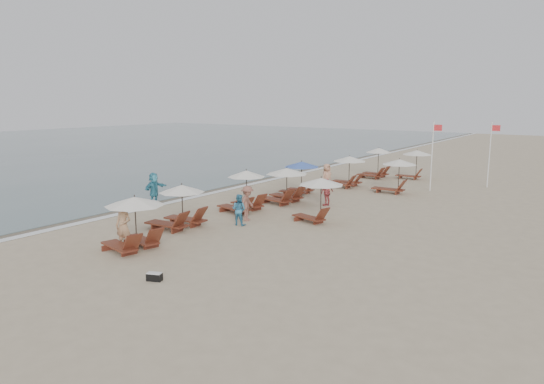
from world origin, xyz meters
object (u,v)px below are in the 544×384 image
Objects in this scene: beachgoer_mid_a at (239,210)px; beachgoer_near at (123,226)px; lounger_station_1 at (178,208)px; inland_station_0 at (316,194)px; lounger_station_0 at (132,223)px; flag_pole_near at (433,153)px; beachgoer_far_b at (327,177)px; lounger_station_3 at (283,186)px; inland_station_1 at (394,173)px; beachgoer_far_a at (327,192)px; lounger_station_6 at (375,164)px; inland_station_2 at (414,161)px; lounger_station_4 at (299,176)px; lounger_station_5 at (346,172)px; beachgoer_mid_b at (247,203)px; lounger_station_2 at (242,193)px; waterline_walker at (154,188)px; duffel_bag at (154,277)px.

beachgoer_near is at bearing 67.28° from beachgoer_mid_a.
lounger_station_1 is 1.03× the size of inland_station_0.
flag_pole_near reaches higher than lounger_station_0.
beachgoer_far_b is at bearing -146.68° from flag_pole_near.
inland_station_1 is at bearing 57.87° from lounger_station_3.
lounger_station_0 reaches higher than beachgoer_far_a.
inland_station_2 is at bearing 22.44° from lounger_station_6.
lounger_station_1 is 3.67m from beachgoer_near.
lounger_station_6 is at bearing 71.89° from beachgoer_near.
lounger_station_0 reaches higher than lounger_station_4.
lounger_station_0 is 5.75m from beachgoer_mid_a.
lounger_station_6 is at bearing -153.56° from beachgoer_far_a.
beachgoer_far_a is 8.96m from flag_pole_near.
lounger_station_5 is 12.79m from beachgoer_mid_a.
beachgoer_far_b is at bearing 69.15° from lounger_station_4.
beachgoer_mid_a is (1.46, 5.70, -0.18)m from beachgoer_near.
beachgoer_far_b is at bearing 115.22° from inland_station_0.
lounger_station_4 is 14.21m from beachgoer_near.
lounger_station_6 is (0.57, 12.17, 0.02)m from lounger_station_3.
beachgoer_mid_b is 0.39× the size of flag_pole_near.
lounger_station_6 is 1.33× the size of beachgoer_near.
lounger_station_1 is 0.97× the size of inland_station_1.
inland_station_1 reaches higher than beachgoer_far_a.
inland_station_1 is at bearing 38.28° from lounger_station_4.
lounger_station_4 is 0.53× the size of flag_pole_near.
inland_station_1 is 11.87m from beachgoer_mid_b.
beachgoer_mid_a is at bearing 4.77° from beachgoer_far_a.
lounger_station_3 is at bearing -86.55° from beachgoer_mid_a.
lounger_station_0 is 1.77× the size of beachgoer_mid_a.
lounger_station_2 is at bearing -21.67° from beachgoer_far_a.
beachgoer_far_b is at bearing 85.37° from lounger_station_1.
lounger_station_0 reaches higher than beachgoer_far_b.
lounger_station_3 reaches higher than beachgoer_mid_a.
lounger_station_1 is 1.44× the size of waterline_walker.
lounger_station_5 is 1.51× the size of beachgoer_mid_b.
inland_station_2 is 18.12m from beachgoer_mid_b.
waterline_walker is at bearing -111.28° from lounger_station_6.
inland_station_1 is 19.97m from duffel_bag.
flag_pole_near reaches higher than lounger_station_5.
lounger_station_5 is at bearing -113.65° from inland_station_2.
waterline_walker reaches higher than beachgoer_far_a.
lounger_station_0 is at bearing 150.28° from duffel_bag.
inland_station_1 is 15.19m from waterline_walker.
inland_station_2 is 1.66× the size of beachgoer_far_a.
beachgoer_mid_b is 6.94m from waterline_walker.
lounger_station_0 is 24.74m from inland_station_2.
flag_pole_near reaches higher than beachgoer_mid_b.
inland_station_2 is (3.81, 16.40, 0.42)m from lounger_station_2.
lounger_station_4 is 9.03m from flag_pole_near.
flag_pole_near is at bearing -34.40° from beachgoer_mid_b.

